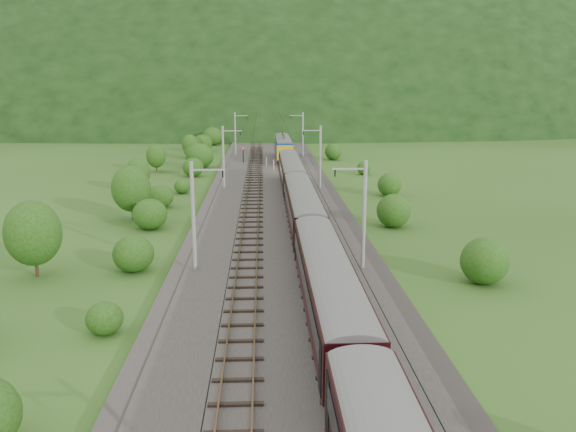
{
  "coord_description": "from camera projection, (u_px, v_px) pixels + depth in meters",
  "views": [
    {
      "loc": [
        -1.12,
        -39.49,
        13.8
      ],
      "look_at": [
        0.94,
        6.97,
        2.6
      ],
      "focal_mm": 35.0,
      "sensor_mm": 36.0,
      "label": 1
    }
  ],
  "objects": [
    {
      "name": "ground",
      "position": [
        280.0,
        272.0,
        41.63
      ],
      "size": [
        600.0,
        600.0,
        0.0
      ],
      "primitive_type": "plane",
      "color": "#2B4A17",
      "rests_on": "ground"
    },
    {
      "name": "mountain_ridge",
      "position": [
        59.0,
        105.0,
        327.84
      ],
      "size": [
        336.0,
        280.0,
        132.0
      ],
      "primitive_type": "ellipsoid",
      "color": "black",
      "rests_on": "ground"
    },
    {
      "name": "catenary_right",
      "position": [
        320.0,
        156.0,
        71.92
      ],
      "size": [
        2.54,
        192.28,
        8.0
      ],
      "color": "gray",
      "rests_on": "railbed"
    },
    {
      "name": "overhead_wires",
      "position": [
        276.0,
        159.0,
        49.68
      ],
      "size": [
        4.83,
        198.0,
        0.03
      ],
      "color": "black",
      "rests_on": "ground"
    },
    {
      "name": "catenary_left",
      "position": [
        224.0,
        156.0,
        71.4
      ],
      "size": [
        2.54,
        192.28,
        8.0
      ],
      "color": "gray",
      "rests_on": "railbed"
    },
    {
      "name": "hazard_post_far",
      "position": [
        274.0,
        165.0,
        87.39
      ],
      "size": [
        0.17,
        0.17,
        1.6
      ],
      "primitive_type": "cylinder",
      "color": "red",
      "rests_on": "railbed"
    },
    {
      "name": "track_right",
      "position": [
        302.0,
        232.0,
        51.36
      ],
      "size": [
        2.4,
        220.0,
        0.27
      ],
      "color": "brown",
      "rests_on": "railbed"
    },
    {
      "name": "hazard_post_near",
      "position": [
        267.0,
        162.0,
        91.61
      ],
      "size": [
        0.15,
        0.15,
        1.41
      ],
      "primitive_type": "cylinder",
      "color": "red",
      "rests_on": "railbed"
    },
    {
      "name": "vegetation_left",
      "position": [
        155.0,
        183.0,
        65.84
      ],
      "size": [
        11.45,
        146.89,
        5.64
      ],
      "color": "#154412",
      "rests_on": "ground"
    },
    {
      "name": "mountain_main",
      "position": [
        265.0,
        108.0,
        294.16
      ],
      "size": [
        504.0,
        360.0,
        244.0
      ],
      "primitive_type": "ellipsoid",
      "color": "black",
      "rests_on": "ground"
    },
    {
      "name": "signal",
      "position": [
        243.0,
        154.0,
        95.33
      ],
      "size": [
        0.27,
        0.27,
        2.48
      ],
      "color": "black",
      "rests_on": "railbed"
    },
    {
      "name": "railbed",
      "position": [
        276.0,
        234.0,
        51.31
      ],
      "size": [
        14.0,
        220.0,
        0.3
      ],
      "primitive_type": "cube",
      "color": "#38332D",
      "rests_on": "ground"
    },
    {
      "name": "train",
      "position": [
        312.0,
        230.0,
        40.84
      ],
      "size": [
        2.68,
        127.45,
        4.64
      ],
      "color": "black",
      "rests_on": "ground"
    },
    {
      "name": "track_left",
      "position": [
        250.0,
        232.0,
        51.16
      ],
      "size": [
        2.4,
        220.0,
        0.27
      ],
      "color": "brown",
      "rests_on": "railbed"
    },
    {
      "name": "vegetation_right",
      "position": [
        437.0,
        240.0,
        44.81
      ],
      "size": [
        6.05,
        105.64,
        3.12
      ],
      "color": "#154412",
      "rests_on": "ground"
    }
  ]
}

